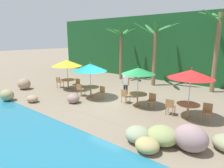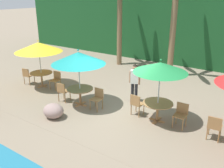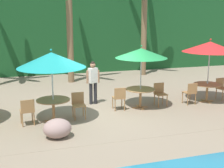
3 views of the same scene
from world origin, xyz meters
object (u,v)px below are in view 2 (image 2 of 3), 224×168
dining_table_teal (80,91)px  chair_teal_seaward (97,97)px  umbrella_green (160,67)px  waiter_in_white (135,80)px  dining_table_green (158,106)px  dining_table_yellow (41,75)px  chair_green_seaward (181,113)px  palm_tree_nearest (120,12)px  umbrella_yellow (39,47)px  palm_tree_second (174,14)px  chair_yellow_inland (27,75)px  chair_red_inland (215,126)px  chair_yellow_seaward (56,79)px  chair_teal_inland (63,91)px  chair_green_inland (137,103)px  umbrella_teal (78,58)px

dining_table_teal → chair_teal_seaward: chair_teal_seaward is taller
umbrella_green → waiter_in_white: (-1.57, 1.03, -1.09)m
umbrella_green → dining_table_green: 1.46m
chair_teal_seaward → dining_table_yellow: bearing=173.4°
dining_table_green → chair_green_seaward: chair_green_seaward is taller
dining_table_yellow → palm_tree_nearest: palm_tree_nearest is taller
umbrella_yellow → waiter_in_white: bearing=12.0°
dining_table_green → palm_tree_second: palm_tree_second is taller
chair_yellow_inland → chair_green_seaward: size_ratio=1.00×
dining_table_yellow → palm_tree_second: 7.59m
umbrella_yellow → chair_red_inland: (8.38, -0.17, -1.51)m
dining_table_yellow → umbrella_green: (6.34, -0.02, 1.46)m
chair_yellow_seaward → chair_teal_inland: (1.38, -0.92, 0.00)m
dining_table_green → chair_green_inland: chair_green_inland is taller
umbrella_green → chair_green_inland: bearing=-176.8°
umbrella_yellow → chair_yellow_seaward: (0.84, 0.18, -1.51)m
umbrella_teal → umbrella_green: bearing=9.2°
chair_red_inland → palm_tree_second: bearing=124.3°
chair_teal_inland → palm_tree_second: bearing=68.2°
umbrella_green → chair_red_inland: 2.58m
chair_teal_seaward → chair_green_inland: size_ratio=1.00×
chair_teal_seaward → chair_red_inland: (4.48, 0.28, 0.00)m
umbrella_yellow → chair_yellow_inland: bearing=-165.6°
umbrella_teal → chair_teal_inland: bearing=-167.3°
dining_table_yellow → chair_teal_inland: chair_teal_inland is taller
umbrella_green → dining_table_green: size_ratio=2.16×
umbrella_green → waiter_in_white: bearing=146.8°
chair_teal_seaward → dining_table_green: (2.44, 0.44, 0.10)m
chair_yellow_seaward → umbrella_teal: size_ratio=0.36×
umbrella_green → palm_tree_nearest: (-5.41, 5.72, 1.28)m
umbrella_yellow → dining_table_green: 6.50m
umbrella_teal → chair_red_inland: (5.33, 0.38, -1.53)m
chair_yellow_inland → dining_table_teal: bearing=-5.0°
dining_table_teal → waiter_in_white: bearing=42.3°
chair_green_inland → palm_tree_nearest: palm_tree_nearest is taller
chair_yellow_seaward → umbrella_green: bearing=-2.1°
chair_green_inland → palm_tree_nearest: bearing=128.3°
umbrella_teal → palm_tree_nearest: 6.73m
chair_yellow_seaward → waiter_in_white: 4.05m
umbrella_yellow → chair_yellow_seaward: umbrella_yellow is taller
chair_red_inland → waiter_in_white: bearing=161.8°
chair_yellow_inland → umbrella_green: (7.17, 0.19, 1.56)m
dining_table_teal → chair_red_inland: size_ratio=1.26×
dining_table_teal → chair_yellow_inland: bearing=175.0°
chair_teal_seaward → umbrella_green: umbrella_green is taller
chair_teal_inland → umbrella_teal: bearing=12.7°
umbrella_yellow → umbrella_green: (6.34, -0.02, 0.05)m
umbrella_yellow → chair_green_inland: bearing=-0.7°
chair_teal_inland → dining_table_green: (4.12, 0.72, 0.10)m
chair_yellow_inland → chair_teal_seaward: same height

